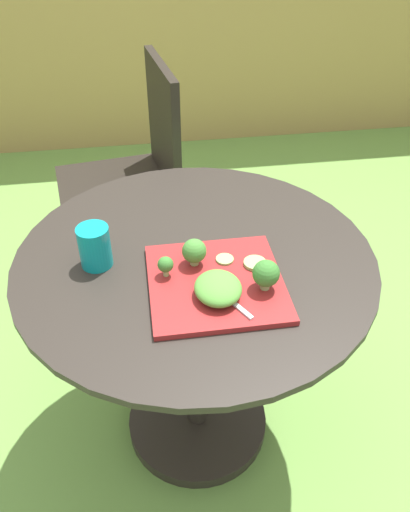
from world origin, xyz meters
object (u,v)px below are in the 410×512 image
object	(u,v)px
salad_plate	(216,283)
fork	(223,294)
drinking_glass	(95,249)
patio_chair	(138,164)

from	to	relation	value
salad_plate	fork	distance (m)	0.05
salad_plate	fork	world-z (taller)	fork
fork	drinking_glass	bearing A→B (deg)	148.84
drinking_glass	fork	xyz separation A→B (m)	(0.27, -0.16, -0.03)
fork	salad_plate	bearing A→B (deg)	98.77
patio_chair	fork	size ratio (longest dim) A/B	6.33
patio_chair	drinking_glass	xyz separation A→B (m)	(-0.12, -0.82, 0.22)
salad_plate	drinking_glass	bearing A→B (deg)	156.63
salad_plate	drinking_glass	size ratio (longest dim) A/B	2.93
patio_chair	salad_plate	xyz separation A→B (m)	(0.15, -0.93, 0.18)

